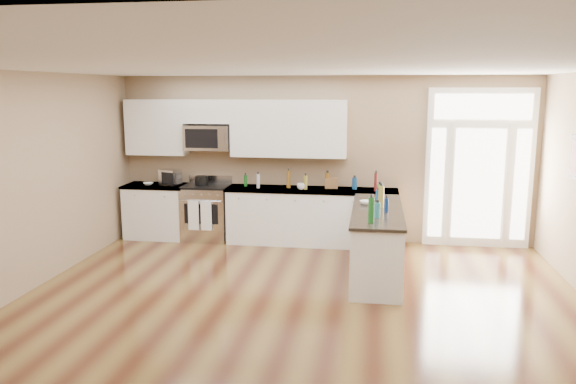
{
  "coord_description": "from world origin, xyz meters",
  "views": [
    {
      "loc": [
        0.86,
        -5.46,
        2.58
      ],
      "look_at": [
        -0.29,
        2.0,
        1.19
      ],
      "focal_mm": 35.0,
      "sensor_mm": 36.0,
      "label": 1
    }
  ],
  "objects_px": {
    "stockpot": "(201,180)",
    "toaster_oven": "(170,177)",
    "peninsula_cabinet": "(376,244)",
    "kitchen_range": "(207,212)"
  },
  "relations": [
    {
      "from": "kitchen_range",
      "to": "stockpot",
      "type": "bearing_deg",
      "value": 170.43
    },
    {
      "from": "stockpot",
      "to": "toaster_oven",
      "type": "xyz_separation_m",
      "value": [
        -0.56,
        -0.01,
        0.04
      ]
    },
    {
      "from": "toaster_oven",
      "to": "stockpot",
      "type": "bearing_deg",
      "value": 19.2
    },
    {
      "from": "toaster_oven",
      "to": "kitchen_range",
      "type": "bearing_deg",
      "value": 17.84
    },
    {
      "from": "peninsula_cabinet",
      "to": "kitchen_range",
      "type": "height_order",
      "value": "kitchen_range"
    },
    {
      "from": "peninsula_cabinet",
      "to": "stockpot",
      "type": "distance_m",
      "value": 3.38
    },
    {
      "from": "peninsula_cabinet",
      "to": "kitchen_range",
      "type": "xyz_separation_m",
      "value": [
        -2.9,
        1.45,
        0.04
      ]
    },
    {
      "from": "toaster_oven",
      "to": "peninsula_cabinet",
      "type": "bearing_deg",
      "value": -3.88
    },
    {
      "from": "peninsula_cabinet",
      "to": "stockpot",
      "type": "height_order",
      "value": "stockpot"
    },
    {
      "from": "peninsula_cabinet",
      "to": "kitchen_range",
      "type": "relative_size",
      "value": 2.15
    }
  ]
}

